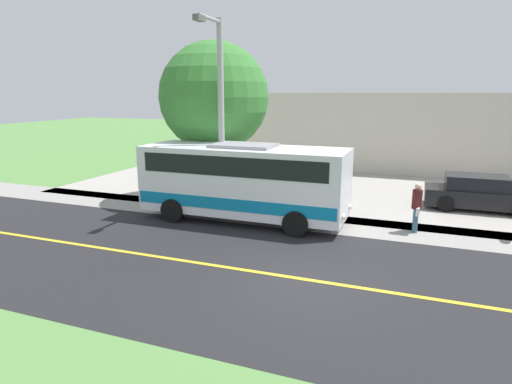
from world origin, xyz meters
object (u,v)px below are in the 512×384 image
object	(u,v)px
parked_car_near	(479,194)
tree_curbside	(214,97)
shuttle_bus_front	(244,179)
pedestrian_with_bags	(417,206)
commercial_building	(382,128)
street_light_pole	(220,110)

from	to	relation	value
parked_car_near	tree_curbside	distance (m)	12.11
shuttle_bus_front	pedestrian_with_bags	bearing A→B (deg)	96.59
shuttle_bus_front	commercial_building	size ratio (longest dim) A/B	0.42
shuttle_bus_front	street_light_pole	bearing A→B (deg)	-105.15
pedestrian_with_bags	tree_curbside	bearing A→B (deg)	-103.44
street_light_pole	tree_curbside	distance (m)	2.96
tree_curbside	commercial_building	distance (m)	15.47
parked_car_near	tree_curbside	bearing A→B (deg)	-79.66
pedestrian_with_bags	shuttle_bus_front	bearing A→B (deg)	-83.41
shuttle_bus_front	commercial_building	xyz separation A→B (m)	(-16.83, 3.61, 0.79)
pedestrian_with_bags	commercial_building	bearing A→B (deg)	-170.72
street_light_pole	parked_car_near	size ratio (longest dim) A/B	1.70
parked_car_near	commercial_building	world-z (taller)	commercial_building
parked_car_near	tree_curbside	size ratio (longest dim) A/B	0.62
parked_car_near	pedestrian_with_bags	bearing A→B (deg)	-30.43
street_light_pole	commercial_building	size ratio (longest dim) A/B	0.39
commercial_building	tree_curbside	bearing A→B (deg)	-23.86
shuttle_bus_front	tree_curbside	distance (m)	4.87
shuttle_bus_front	tree_curbside	world-z (taller)	tree_curbside
pedestrian_with_bags	tree_curbside	xyz separation A→B (m)	(-2.11, -8.82, 3.68)
shuttle_bus_front	commercial_building	world-z (taller)	commercial_building
tree_curbside	commercial_building	xyz separation A→B (m)	(-14.00, 6.19, -2.21)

